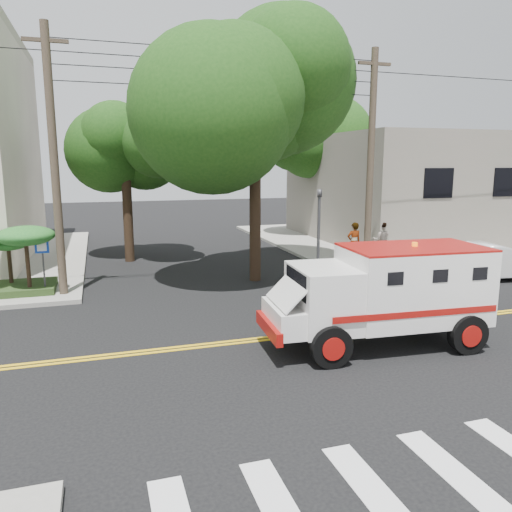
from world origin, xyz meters
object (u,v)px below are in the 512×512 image
object	(u,v)px
armored_truck	(386,290)
pedestrian_b	(382,240)
parked_sedan	(492,261)
pedestrian_a	(354,242)

from	to	relation	value
armored_truck	pedestrian_b	size ratio (longest dim) A/B	3.24
parked_sedan	pedestrian_b	xyz separation A→B (m)	(-2.36, 4.35, 0.30)
parked_sedan	pedestrian_a	xyz separation A→B (m)	(-3.95, 4.08, 0.33)
parked_sedan	pedestrian_a	bearing A→B (deg)	52.18
parked_sedan	pedestrian_b	size ratio (longest dim) A/B	2.51
armored_truck	parked_sedan	world-z (taller)	armored_truck
pedestrian_a	pedestrian_b	world-z (taller)	pedestrian_a
pedestrian_b	parked_sedan	bearing A→B (deg)	146.94
armored_truck	pedestrian_b	xyz separation A→B (m)	(5.71, 9.49, -0.42)
armored_truck	parked_sedan	size ratio (longest dim) A/B	1.29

